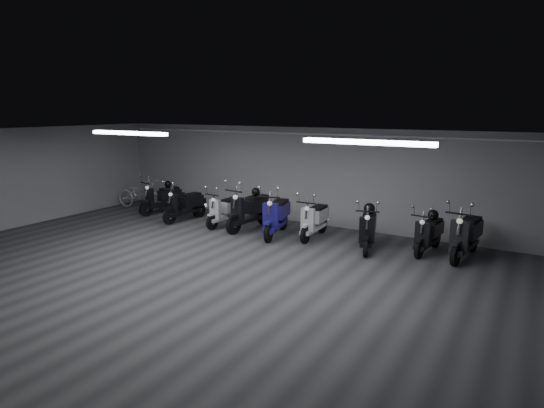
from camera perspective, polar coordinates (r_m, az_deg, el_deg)
The scene contains 21 objects.
floor at distance 9.44m, azimuth -8.77°, elevation -8.88°, with size 14.00×10.00×0.01m, color #343436.
ceiling at distance 8.85m, azimuth -9.34°, elevation 8.40°, with size 14.00×10.00×0.01m, color gray.
back_wall at distance 13.21m, azimuth 5.00°, elevation 3.48°, with size 14.00×0.01×2.80m, color #959598.
left_wall at distance 14.52m, azimuth -30.83°, elevation 2.60°, with size 0.01×10.00×2.80m, color #959598.
fluor_strip_left at distance 11.67m, azimuth -17.56°, elevation 8.49°, with size 2.40×0.18×0.08m, color white.
fluor_strip_right at distance 8.23m, azimuth 11.78°, elevation 7.60°, with size 2.40×0.18×0.08m, color white.
conduit at distance 13.01m, azimuth 4.93°, elevation 8.76°, with size 0.05×0.05×13.60m, color white.
scooter_0 at distance 15.00m, azimuth -13.69°, elevation 1.31°, with size 0.59×1.76×1.31m, color black, non-canonical shape.
scooter_1 at distance 13.85m, azimuth -10.98°, elevation 0.52°, with size 0.58×1.73×1.29m, color black, non-canonical shape.
scooter_2 at distance 13.10m, azimuth -5.96°, elevation -0.11°, with size 0.55×1.64×1.22m, color silver, non-canonical shape.
scooter_3 at distance 12.60m, azimuth -2.85°, elevation 0.03°, with size 0.66×1.97×1.47m, color black, non-canonical shape.
scooter_4 at distance 11.96m, azimuth 0.54°, elevation -0.66°, with size 0.65×1.94×1.44m, color navy, non-canonical shape.
scooter_6 at distance 11.83m, azimuth 5.36°, elevation -1.24°, with size 0.58×1.73×1.29m, color silver, non-canonical shape.
scooter_7 at distance 11.06m, azimuth 12.00°, elevation -2.32°, with size 0.59×1.76×1.31m, color black, non-canonical shape.
scooter_8 at distance 11.17m, azimuth 19.12°, elevation -2.84°, with size 0.54×1.63×1.22m, color black, non-canonical shape.
scooter_9 at distance 11.02m, azimuth 23.24°, elevation -2.79°, with size 0.64×1.91×1.42m, color black, non-canonical shape.
bicycle at distance 15.86m, azimuth -16.30°, elevation 1.57°, with size 0.67×1.89×1.22m, color silver.
helmet_0 at distance 11.23m, azimuth 12.14°, elevation -0.56°, with size 0.28×0.28×0.28m, color black.
helmet_1 at distance 12.75m, azimuth -2.05°, elevation 1.53°, with size 0.24×0.24×0.24m, color black.
helmet_2 at distance 15.08m, azimuth -12.95°, elevation 2.44°, with size 0.23×0.23×0.23m, color black.
helmet_3 at distance 11.31m, azimuth 19.60°, elevation -1.28°, with size 0.25×0.25×0.25m, color black.
Camera 1 is at (5.70, -6.75, 3.32)m, focal length 29.97 mm.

